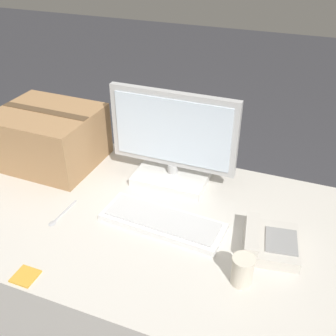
{
  "coord_description": "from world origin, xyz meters",
  "views": [
    {
      "loc": [
        0.6,
        -1.03,
        1.7
      ],
      "look_at": [
        0.16,
        0.12,
        0.89
      ],
      "focal_mm": 42.0,
      "sensor_mm": 36.0,
      "label": 1
    }
  ],
  "objects_px": {
    "sticky_note_pad": "(25,276)",
    "cardboard_box": "(49,137)",
    "keyboard": "(163,221)",
    "monitor": "(173,145)",
    "spoon": "(59,217)",
    "paper_cup_right": "(242,270)",
    "desk_phone": "(268,242)"
  },
  "relations": [
    {
      "from": "paper_cup_right",
      "to": "spoon",
      "type": "height_order",
      "value": "paper_cup_right"
    },
    {
      "from": "desk_phone",
      "to": "sticky_note_pad",
      "type": "distance_m",
      "value": 0.79
    },
    {
      "from": "cardboard_box",
      "to": "sticky_note_pad",
      "type": "distance_m",
      "value": 0.71
    },
    {
      "from": "desk_phone",
      "to": "cardboard_box",
      "type": "distance_m",
      "value": 1.04
    },
    {
      "from": "paper_cup_right",
      "to": "cardboard_box",
      "type": "height_order",
      "value": "cardboard_box"
    },
    {
      "from": "spoon",
      "to": "cardboard_box",
      "type": "xyz_separation_m",
      "value": [
        -0.26,
        0.33,
        0.12
      ]
    },
    {
      "from": "spoon",
      "to": "paper_cup_right",
      "type": "bearing_deg",
      "value": 87.82
    },
    {
      "from": "keyboard",
      "to": "paper_cup_right",
      "type": "height_order",
      "value": "paper_cup_right"
    },
    {
      "from": "paper_cup_right",
      "to": "spoon",
      "type": "bearing_deg",
      "value": 175.21
    },
    {
      "from": "desk_phone",
      "to": "spoon",
      "type": "xyz_separation_m",
      "value": [
        -0.75,
        -0.12,
        -0.02
      ]
    },
    {
      "from": "keyboard",
      "to": "sticky_note_pad",
      "type": "distance_m",
      "value": 0.49
    },
    {
      "from": "monitor",
      "to": "sticky_note_pad",
      "type": "distance_m",
      "value": 0.73
    },
    {
      "from": "keyboard",
      "to": "desk_phone",
      "type": "height_order",
      "value": "desk_phone"
    },
    {
      "from": "sticky_note_pad",
      "to": "cardboard_box",
      "type": "bearing_deg",
      "value": 117.76
    },
    {
      "from": "keyboard",
      "to": "spoon",
      "type": "bearing_deg",
      "value": -160.74
    },
    {
      "from": "monitor",
      "to": "paper_cup_right",
      "type": "distance_m",
      "value": 0.6
    },
    {
      "from": "keyboard",
      "to": "desk_phone",
      "type": "xyz_separation_m",
      "value": [
        0.38,
        0.01,
        0.01
      ]
    },
    {
      "from": "cardboard_box",
      "to": "desk_phone",
      "type": "bearing_deg",
      "value": -12.11
    },
    {
      "from": "keyboard",
      "to": "paper_cup_right",
      "type": "bearing_deg",
      "value": -22.77
    },
    {
      "from": "cardboard_box",
      "to": "spoon",
      "type": "bearing_deg",
      "value": -52.49
    },
    {
      "from": "monitor",
      "to": "sticky_note_pad",
      "type": "relative_size",
      "value": 7.21
    },
    {
      "from": "spoon",
      "to": "sticky_note_pad",
      "type": "bearing_deg",
      "value": 16.11
    },
    {
      "from": "keyboard",
      "to": "sticky_note_pad",
      "type": "height_order",
      "value": "keyboard"
    },
    {
      "from": "paper_cup_right",
      "to": "cardboard_box",
      "type": "distance_m",
      "value": 1.03
    },
    {
      "from": "keyboard",
      "to": "cardboard_box",
      "type": "relative_size",
      "value": 1.07
    },
    {
      "from": "keyboard",
      "to": "sticky_note_pad",
      "type": "relative_size",
      "value": 6.35
    },
    {
      "from": "desk_phone",
      "to": "sticky_note_pad",
      "type": "height_order",
      "value": "desk_phone"
    },
    {
      "from": "monitor",
      "to": "cardboard_box",
      "type": "xyz_separation_m",
      "value": [
        -0.56,
        -0.05,
        -0.04
      ]
    },
    {
      "from": "keyboard",
      "to": "spoon",
      "type": "distance_m",
      "value": 0.39
    },
    {
      "from": "monitor",
      "to": "keyboard",
      "type": "distance_m",
      "value": 0.33
    },
    {
      "from": "keyboard",
      "to": "paper_cup_right",
      "type": "relative_size",
      "value": 4.57
    },
    {
      "from": "desk_phone",
      "to": "cardboard_box",
      "type": "xyz_separation_m",
      "value": [
        -1.01,
        0.22,
        0.1
      ]
    }
  ]
}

